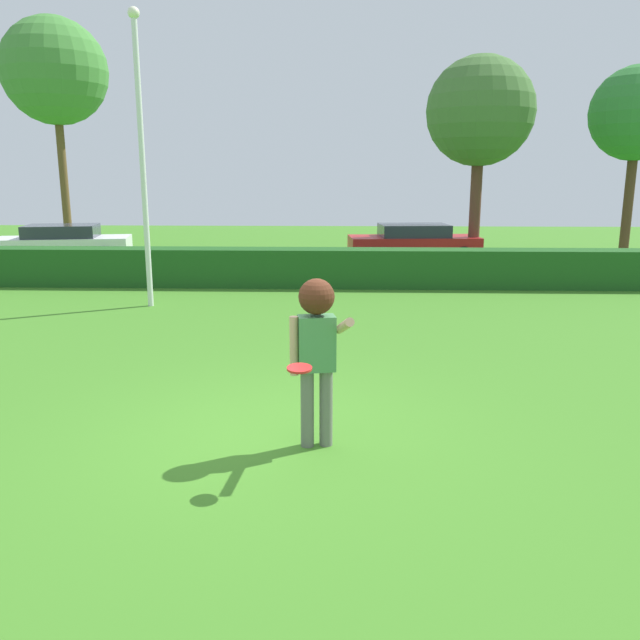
{
  "coord_description": "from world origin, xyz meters",
  "views": [
    {
      "loc": [
        0.76,
        -6.64,
        2.83
      ],
      "look_at": [
        0.5,
        0.75,
        1.15
      ],
      "focal_mm": 35.99,
      "sensor_mm": 36.0,
      "label": 1
    }
  ],
  "objects_px": {
    "maple_tree": "(480,112)",
    "oak_tree": "(637,114)",
    "parked_car_red": "(413,241)",
    "birch_tree": "(55,72)",
    "person": "(317,339)",
    "parked_car_white": "(63,242)",
    "frisbee": "(299,368)",
    "lamppost": "(142,148)"
  },
  "relations": [
    {
      "from": "frisbee",
      "to": "birch_tree",
      "type": "bearing_deg",
      "value": 118.2
    },
    {
      "from": "lamppost",
      "to": "parked_car_white",
      "type": "height_order",
      "value": "lamppost"
    },
    {
      "from": "lamppost",
      "to": "maple_tree",
      "type": "height_order",
      "value": "maple_tree"
    },
    {
      "from": "birch_tree",
      "to": "lamppost",
      "type": "bearing_deg",
      "value": -59.89
    },
    {
      "from": "person",
      "to": "oak_tree",
      "type": "relative_size",
      "value": 0.3
    },
    {
      "from": "parked_car_white",
      "to": "frisbee",
      "type": "bearing_deg",
      "value": -59.71
    },
    {
      "from": "lamppost",
      "to": "birch_tree",
      "type": "relative_size",
      "value": 0.71
    },
    {
      "from": "parked_car_white",
      "to": "birch_tree",
      "type": "bearing_deg",
      "value": 111.13
    },
    {
      "from": "lamppost",
      "to": "parked_car_red",
      "type": "height_order",
      "value": "lamppost"
    },
    {
      "from": "birch_tree",
      "to": "frisbee",
      "type": "bearing_deg",
      "value": -61.8
    },
    {
      "from": "person",
      "to": "birch_tree",
      "type": "relative_size",
      "value": 0.21
    },
    {
      "from": "person",
      "to": "lamppost",
      "type": "height_order",
      "value": "lamppost"
    },
    {
      "from": "oak_tree",
      "to": "parked_car_red",
      "type": "bearing_deg",
      "value": 172.94
    },
    {
      "from": "lamppost",
      "to": "oak_tree",
      "type": "height_order",
      "value": "lamppost"
    },
    {
      "from": "parked_car_red",
      "to": "maple_tree",
      "type": "height_order",
      "value": "maple_tree"
    },
    {
      "from": "lamppost",
      "to": "parked_car_white",
      "type": "bearing_deg",
      "value": 125.58
    },
    {
      "from": "frisbee",
      "to": "oak_tree",
      "type": "xyz_separation_m",
      "value": [
        9.23,
        14.86,
        3.51
      ]
    },
    {
      "from": "person",
      "to": "oak_tree",
      "type": "bearing_deg",
      "value": 57.17
    },
    {
      "from": "frisbee",
      "to": "lamppost",
      "type": "height_order",
      "value": "lamppost"
    },
    {
      "from": "parked_car_red",
      "to": "lamppost",
      "type": "bearing_deg",
      "value": -131.07
    },
    {
      "from": "frisbee",
      "to": "parked_car_white",
      "type": "xyz_separation_m",
      "value": [
        -8.74,
        14.97,
        -0.4
      ]
    },
    {
      "from": "parked_car_red",
      "to": "person",
      "type": "bearing_deg",
      "value": -99.86
    },
    {
      "from": "person",
      "to": "parked_car_white",
      "type": "height_order",
      "value": "person"
    },
    {
      "from": "frisbee",
      "to": "maple_tree",
      "type": "relative_size",
      "value": 0.04
    },
    {
      "from": "maple_tree",
      "to": "birch_tree",
      "type": "bearing_deg",
      "value": 164.45
    },
    {
      "from": "lamppost",
      "to": "birch_tree",
      "type": "xyz_separation_m",
      "value": [
        -6.75,
        11.64,
        3.26
      ]
    },
    {
      "from": "maple_tree",
      "to": "oak_tree",
      "type": "relative_size",
      "value": 1.07
    },
    {
      "from": "parked_car_white",
      "to": "maple_tree",
      "type": "bearing_deg",
      "value": 2.34
    },
    {
      "from": "person",
      "to": "parked_car_white",
      "type": "relative_size",
      "value": 0.41
    },
    {
      "from": "parked_car_white",
      "to": "maple_tree",
      "type": "xyz_separation_m",
      "value": [
        13.4,
        0.55,
        4.05
      ]
    },
    {
      "from": "frisbee",
      "to": "oak_tree",
      "type": "height_order",
      "value": "oak_tree"
    },
    {
      "from": "parked_car_white",
      "to": "parked_car_red",
      "type": "bearing_deg",
      "value": 3.47
    },
    {
      "from": "parked_car_red",
      "to": "oak_tree",
      "type": "bearing_deg",
      "value": -7.06
    },
    {
      "from": "oak_tree",
      "to": "birch_tree",
      "type": "bearing_deg",
      "value": 166.11
    },
    {
      "from": "maple_tree",
      "to": "oak_tree",
      "type": "bearing_deg",
      "value": -8.19
    },
    {
      "from": "parked_car_white",
      "to": "person",
      "type": "bearing_deg",
      "value": -58.04
    },
    {
      "from": "parked_car_red",
      "to": "birch_tree",
      "type": "distance_m",
      "value": 15.15
    },
    {
      "from": "person",
      "to": "birch_tree",
      "type": "xyz_separation_m",
      "value": [
        -10.72,
        19.01,
        5.46
      ]
    },
    {
      "from": "parked_car_white",
      "to": "parked_car_red",
      "type": "distance_m",
      "value": 11.48
    },
    {
      "from": "parked_car_white",
      "to": "maple_tree",
      "type": "relative_size",
      "value": 0.69
    },
    {
      "from": "person",
      "to": "frisbee",
      "type": "distance_m",
      "value": 0.77
    },
    {
      "from": "frisbee",
      "to": "birch_tree",
      "type": "relative_size",
      "value": 0.03
    }
  ]
}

